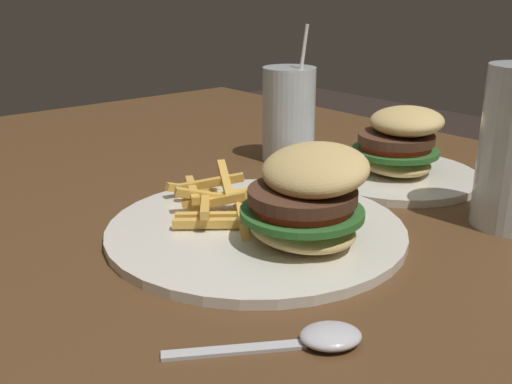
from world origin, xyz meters
The scene contains 5 objects.
dining_table centered at (0.00, 0.00, 0.62)m, with size 1.41×1.01×0.76m.
meal_plate_near centered at (0.09, -0.03, 0.79)m, with size 0.31×0.31×0.11m.
juice_glass centered at (-0.12, 0.18, 0.83)m, with size 0.08×0.08×0.20m.
spoon centered at (0.25, -0.13, 0.77)m, with size 0.10×0.14×0.01m.
meal_plate_far centered at (0.04, 0.23, 0.80)m, with size 0.23×0.23×0.10m.
Camera 1 is at (0.51, -0.41, 1.02)m, focal length 42.00 mm.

